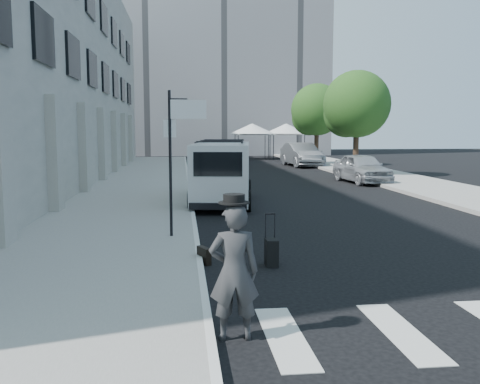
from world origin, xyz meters
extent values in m
plane|color=black|center=(0.00, 0.00, 0.00)|extent=(120.00, 120.00, 0.00)
cube|color=gray|center=(-4.25, 16.00, 0.07)|extent=(4.50, 48.00, 0.15)
cube|color=gray|center=(9.00, 20.00, 0.07)|extent=(4.00, 56.00, 0.15)
cube|color=slate|center=(2.00, 50.00, 12.50)|extent=(22.00, 12.00, 25.00)
cylinder|color=black|center=(-2.60, 3.20, 1.90)|extent=(0.07, 0.07, 3.50)
cube|color=white|center=(-2.60, 3.22, 2.75)|extent=(0.30, 0.03, 0.42)
cube|color=white|center=(-2.15, 3.20, 3.20)|extent=(0.85, 0.06, 0.45)
cylinder|color=black|center=(7.60, 20.00, 1.40)|extent=(0.32, 0.32, 2.80)
sphere|color=#164114|center=(7.60, 20.00, 4.13)|extent=(3.80, 3.80, 3.80)
sphere|color=#164114|center=(7.20, 20.60, 3.56)|extent=(2.66, 2.66, 2.66)
cylinder|color=black|center=(7.60, 29.00, 1.40)|extent=(0.32, 0.32, 2.80)
sphere|color=#164114|center=(7.60, 29.00, 4.13)|extent=(3.80, 3.80, 3.80)
sphere|color=#164114|center=(7.20, 29.60, 3.56)|extent=(2.66, 2.66, 2.66)
cylinder|color=black|center=(2.60, 36.60, 1.10)|extent=(0.06, 0.06, 2.20)
cylinder|color=black|center=(5.40, 36.60, 1.10)|extent=(0.06, 0.06, 2.20)
cylinder|color=black|center=(2.60, 39.40, 1.10)|extent=(0.06, 0.06, 2.20)
cylinder|color=black|center=(5.40, 39.40, 1.10)|extent=(0.06, 0.06, 2.20)
cube|color=white|center=(4.00, 38.00, 2.25)|extent=(3.00, 3.00, 0.12)
cone|color=white|center=(4.00, 38.00, 2.75)|extent=(4.00, 4.00, 0.90)
cylinder|color=black|center=(5.80, 37.10, 1.10)|extent=(0.06, 0.06, 2.20)
cylinder|color=black|center=(8.60, 37.10, 1.10)|extent=(0.06, 0.06, 2.20)
cylinder|color=black|center=(5.80, 39.90, 1.10)|extent=(0.06, 0.06, 2.20)
cylinder|color=black|center=(8.60, 39.90, 1.10)|extent=(0.06, 0.06, 2.20)
cube|color=white|center=(7.20, 38.50, 2.25)|extent=(3.00, 3.00, 0.12)
cone|color=white|center=(7.20, 38.50, 2.75)|extent=(4.00, 4.00, 0.90)
imported|color=#313133|center=(-1.67, -3.00, 0.90)|extent=(0.66, 0.44, 1.80)
cube|color=black|center=(-1.90, 0.99, 0.17)|extent=(0.29, 0.45, 0.34)
cube|color=black|center=(-0.56, 0.67, 0.27)|extent=(0.24, 0.38, 0.54)
cylinder|color=black|center=(-0.65, 0.83, 0.78)|extent=(0.02, 0.02, 0.52)
cylinder|color=black|center=(-0.47, 0.84, 0.78)|extent=(0.02, 0.02, 0.52)
cube|color=black|center=(-0.56, 0.83, 1.03)|extent=(0.21, 0.03, 0.03)
cube|color=silver|center=(-0.87, 9.58, 1.21)|extent=(2.57, 5.40, 2.02)
cube|color=silver|center=(-0.51, 12.39, 0.72)|extent=(1.92, 1.09, 1.06)
cube|color=black|center=(-1.20, 7.02, 1.63)|extent=(1.54, 0.27, 0.77)
cylinder|color=black|center=(-1.54, 11.51, 0.37)|extent=(0.36, 0.76, 0.73)
cylinder|color=black|center=(0.27, 11.27, 0.37)|extent=(0.36, 0.76, 0.73)
cylinder|color=black|center=(-1.99, 7.98, 0.37)|extent=(0.36, 0.76, 0.73)
cylinder|color=black|center=(-0.18, 7.75, 0.37)|extent=(0.36, 0.76, 0.73)
imported|color=#9DA0A4|center=(6.80, 16.57, 0.75)|extent=(2.15, 4.54, 1.50)
imported|color=#515558|center=(6.36, 28.60, 0.86)|extent=(2.20, 5.32, 1.71)
imported|color=gray|center=(6.80, 28.90, 0.80)|extent=(2.66, 5.64, 1.59)
camera|label=1|loc=(-2.33, -9.71, 2.75)|focal=40.00mm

